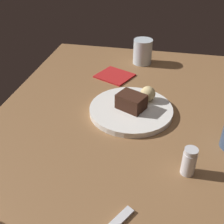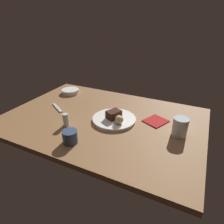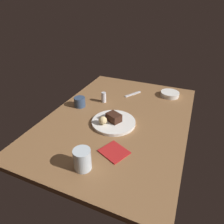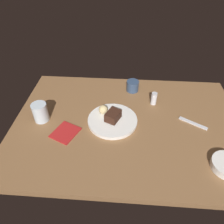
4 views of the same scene
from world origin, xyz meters
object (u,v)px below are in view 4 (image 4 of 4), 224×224
water_glass (40,112)px  bread_roll (103,110)px  chocolate_cake_slice (113,116)px  dessert_spoon (193,123)px  dessert_plate (113,120)px  folded_napkin (65,132)px  coffee_cup (133,86)px  salt_shaker (154,99)px

water_glass → bread_roll: bearing=9.6°
chocolate_cake_slice → dessert_spoon: bearing=2.6°
dessert_plate → folded_napkin: size_ratio=2.07×
chocolate_cake_slice → folded_napkin: size_ratio=0.65×
bread_roll → water_glass: 32.72cm
folded_napkin → coffee_cup: bearing=49.6°
dessert_plate → folded_napkin: (-22.92, -9.90, -0.60)cm
salt_shaker → bread_roll: bearing=-155.9°
bread_roll → coffee_cup: bearing=57.7°
chocolate_cake_slice → bread_roll: (-5.57, 4.88, 0.08)cm
bread_roll → water_glass: water_glass is taller
dessert_plate → dessert_spoon: (42.04, 1.42, -0.55)cm
dessert_plate → coffee_cup: size_ratio=3.46×
bread_roll → folded_napkin: bearing=-140.9°
bread_roll → dessert_spoon: bread_roll is taller
salt_shaker → coffee_cup: salt_shaker is taller
coffee_cup → folded_napkin: size_ratio=0.60×
dessert_spoon → folded_napkin: 65.94cm
bread_roll → dessert_spoon: size_ratio=0.32×
bread_roll → salt_shaker: salt_shaker is taller
chocolate_cake_slice → salt_shaker: 28.17cm
dessert_plate → salt_shaker: salt_shaker is taller
coffee_cup → water_glass: bearing=-147.7°
bread_roll → coffee_cup: 29.37cm
water_glass → coffee_cup: 56.72cm
water_glass → folded_napkin: bearing=-31.3°
water_glass → chocolate_cake_slice: bearing=0.9°
chocolate_cake_slice → water_glass: size_ratio=0.81×
salt_shaker → water_glass: bearing=-163.4°
bread_roll → dessert_spoon: 47.59cm
bread_roll → dessert_spoon: bearing=-3.6°
dessert_plate → water_glass: water_glass is taller
bread_roll → water_glass: (-32.25, -5.46, 0.80)cm
coffee_cup → salt_shaker: bearing=-45.7°
water_glass → folded_napkin: size_ratio=0.81×
water_glass → dessert_spoon: (79.59, 2.44, -4.69)cm
dessert_plate → chocolate_cake_slice: chocolate_cake_slice is taller
dessert_plate → bread_roll: bread_roll is taller
chocolate_cake_slice → dessert_spoon: 41.99cm
salt_shaker → folded_napkin: salt_shaker is taller
dessert_spoon → folded_napkin: size_ratio=1.20×
salt_shaker → dessert_spoon: bearing=-38.3°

